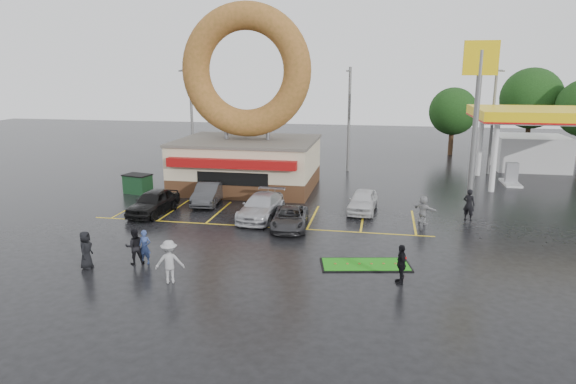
% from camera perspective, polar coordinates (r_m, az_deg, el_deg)
% --- Properties ---
extents(ground, '(120.00, 120.00, 0.00)m').
position_cam_1_polar(ground, '(26.44, -5.48, -5.99)').
color(ground, black).
rests_on(ground, ground).
extents(donut_shop, '(10.20, 8.70, 13.50)m').
position_cam_1_polar(donut_shop, '(38.49, -4.60, 6.99)').
color(donut_shop, '#472B19').
rests_on(donut_shop, ground).
extents(gas_station, '(12.30, 13.65, 5.90)m').
position_cam_1_polar(gas_station, '(46.98, 26.72, 5.83)').
color(gas_station, silver).
rests_on(gas_station, ground).
extents(shell_sign, '(2.20, 0.36, 10.60)m').
position_cam_1_polar(shell_sign, '(36.45, 20.38, 10.44)').
color(shell_sign, slate).
rests_on(shell_sign, ground).
extents(streetlight_left, '(0.40, 2.21, 9.00)m').
position_cam_1_polar(streetlight_left, '(47.21, -10.69, 8.38)').
color(streetlight_left, slate).
rests_on(streetlight_left, ground).
extents(streetlight_mid, '(0.40, 2.21, 9.00)m').
position_cam_1_polar(streetlight_mid, '(45.13, 6.79, 8.29)').
color(streetlight_mid, slate).
rests_on(streetlight_mid, ground).
extents(streetlight_right, '(0.40, 2.21, 9.00)m').
position_cam_1_polar(streetlight_right, '(46.88, 21.80, 7.63)').
color(streetlight_right, slate).
rests_on(streetlight_right, ground).
extents(tree_far_c, '(6.30, 6.30, 9.00)m').
position_cam_1_polar(tree_far_c, '(59.90, 25.44, 9.37)').
color(tree_far_c, '#332114').
rests_on(tree_far_c, ground).
extents(tree_far_d, '(4.90, 4.90, 7.00)m').
position_cam_1_polar(tree_far_d, '(56.52, 17.87, 8.52)').
color(tree_far_d, '#332114').
rests_on(tree_far_d, ground).
extents(car_black, '(2.14, 4.58, 1.52)m').
position_cam_1_polar(car_black, '(32.90, -14.74, -1.09)').
color(car_black, black).
rests_on(car_black, ground).
extents(car_dgrey, '(1.93, 4.41, 1.41)m').
position_cam_1_polar(car_dgrey, '(34.71, -8.85, -0.15)').
color(car_dgrey, '#2D2E30').
rests_on(car_dgrey, ground).
extents(car_silver, '(2.35, 5.12, 1.45)m').
position_cam_1_polar(car_silver, '(30.97, -2.98, -1.62)').
color(car_silver, '#B1B1B7').
rests_on(car_silver, ground).
extents(car_grey, '(2.31, 4.35, 1.16)m').
position_cam_1_polar(car_grey, '(29.07, 0.21, -2.91)').
color(car_grey, '#2D2D2F').
rests_on(car_grey, ground).
extents(car_white, '(1.98, 4.21, 1.39)m').
position_cam_1_polar(car_white, '(32.68, 8.32, -1.00)').
color(car_white, silver).
rests_on(car_white, ground).
extents(person_blue, '(0.61, 0.42, 1.60)m').
position_cam_1_polar(person_blue, '(24.69, -15.63, -5.91)').
color(person_blue, navy).
rests_on(person_blue, ground).
extents(person_blackjkt, '(1.04, 0.97, 1.70)m').
position_cam_1_polar(person_blackjkt, '(24.76, -16.68, -5.80)').
color(person_blackjkt, black).
rests_on(person_blackjkt, ground).
extents(person_hoodie, '(1.36, 1.03, 1.86)m').
position_cam_1_polar(person_hoodie, '(22.26, -13.03, -7.54)').
color(person_hoodie, '#969698').
rests_on(person_hoodie, ground).
extents(person_bystander, '(0.67, 0.92, 1.73)m').
position_cam_1_polar(person_bystander, '(24.95, -21.55, -6.00)').
color(person_bystander, black).
rests_on(person_bystander, ground).
extents(person_cameraman, '(0.62, 1.06, 1.69)m').
position_cam_1_polar(person_cameraman, '(22.18, 12.46, -7.82)').
color(person_cameraman, black).
rests_on(person_cameraman, ground).
extents(person_walker_near, '(1.53, 1.31, 1.66)m').
position_cam_1_polar(person_walker_near, '(30.84, 14.80, -1.93)').
color(person_walker_near, '#98989B').
rests_on(person_walker_near, ground).
extents(person_walker_far, '(0.82, 0.72, 1.89)m').
position_cam_1_polar(person_walker_far, '(32.35, 19.46, -1.33)').
color(person_walker_far, black).
rests_on(person_walker_far, ground).
extents(dumpster, '(2.03, 1.60, 1.30)m').
position_cam_1_polar(dumpster, '(38.84, -16.35, 0.84)').
color(dumpster, '#183E21').
rests_on(dumpster, ground).
extents(putting_green, '(4.34, 2.51, 0.51)m').
position_cam_1_polar(putting_green, '(24.10, 8.60, -7.97)').
color(putting_green, black).
rests_on(putting_green, ground).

